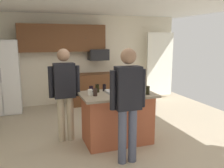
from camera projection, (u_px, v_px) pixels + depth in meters
The scene contains 18 objects.
floor at pixel (104, 137), 4.68m from camera, with size 7.04×7.04×0.00m, color #B7A88E.
back_wall at pixel (76, 60), 7.03m from camera, with size 6.40×0.10×2.60m, color beige.
french_door_window_panel at pixel (160, 65), 7.54m from camera, with size 0.90×0.06×2.00m, color white.
cabinet_run_upper at pixel (63, 38), 6.60m from camera, with size 2.40×0.38×0.75m.
cabinet_run_lower at pixel (99, 88), 7.09m from camera, with size 1.80×0.63×0.90m.
refrigerator at pixel (2, 77), 6.07m from camera, with size 0.85×0.76×1.89m.
microwave_over_range at pixel (98, 55), 6.92m from camera, with size 0.56×0.40×0.32m, color black.
kitchen_island at pixel (117, 117), 4.39m from camera, with size 1.34×0.84×0.93m.
person_guest_left at pixel (65, 89), 4.34m from camera, with size 0.57×0.23×1.74m.
person_guest_right at pixel (128, 98), 3.53m from camera, with size 0.57×0.23×1.78m.
mug_ceramic_white at pixel (90, 92), 4.17m from camera, with size 0.12×0.08×0.10m.
glass_stout_tall at pixel (95, 92), 4.10m from camera, with size 0.07×0.07×0.13m.
glass_pilsner at pixel (104, 88), 4.48m from camera, with size 0.06×0.06×0.13m.
glass_dark_ale at pixel (91, 90), 4.32m from camera, with size 0.07×0.07×0.13m.
glass_short_whisky at pixel (97, 88), 4.38m from camera, with size 0.07×0.07×0.15m.
tumbler_amber at pixel (148, 90), 4.20m from camera, with size 0.07×0.07×0.15m.
mug_blue_stoneware at pixel (145, 90), 4.36m from camera, with size 0.13×0.08×0.10m.
serving_tray at pixel (118, 91), 4.36m from camera, with size 0.44×0.30×0.04m.
Camera 1 is at (-1.30, -4.21, 1.91)m, focal length 37.92 mm.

